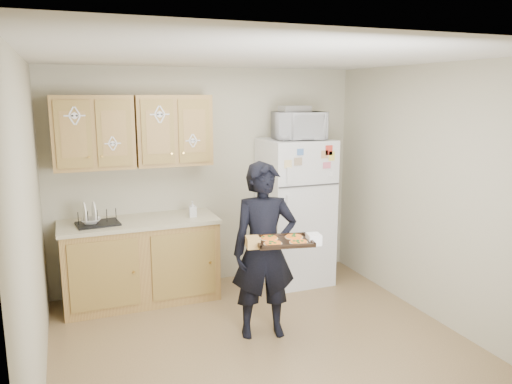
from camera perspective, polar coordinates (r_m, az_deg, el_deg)
floor at (r=4.61m, az=1.20°, el=-17.56°), size 3.60×3.60×0.00m
ceiling at (r=4.05m, az=1.36°, el=15.21°), size 3.60×3.60×0.00m
wall_back at (r=5.82m, az=-5.54°, el=1.61°), size 3.60×0.04×2.50m
wall_front at (r=2.66m, az=16.60°, el=-10.69°), size 3.60×0.04×2.50m
wall_left at (r=3.86m, az=-24.32°, el=-4.35°), size 0.04×3.60×2.50m
wall_right at (r=5.10m, az=20.28°, el=-0.41°), size 0.04×3.60×2.50m
refrigerator at (r=5.89m, az=4.46°, el=-2.22°), size 0.75×0.70×1.70m
base_cabinet at (r=5.55m, az=-13.00°, el=-7.86°), size 1.60×0.60×0.86m
countertop at (r=5.42m, az=-13.21°, el=-3.36°), size 1.64×0.64×0.04m
upper_cab_left at (r=5.36m, az=-18.13°, el=6.48°), size 0.80×0.33×0.75m
upper_cab_right at (r=5.47m, az=-9.48°, el=6.96°), size 0.80×0.33×0.75m
cereal_box at (r=6.52m, az=7.56°, el=-7.27°), size 0.20×0.07×0.32m
person at (r=4.56m, az=0.94°, el=-6.73°), size 0.66×0.50×1.62m
baking_tray at (r=4.28m, az=3.17°, el=-5.70°), size 0.53×0.43×0.04m
pizza_front_left at (r=4.18m, az=1.94°, el=-5.87°), size 0.16×0.16×0.02m
pizza_front_right at (r=4.23m, az=4.88°, el=-5.70°), size 0.16×0.16×0.02m
pizza_back_left at (r=4.32m, az=1.51°, el=-5.26°), size 0.16×0.16×0.02m
pizza_back_right at (r=4.37m, az=4.35°, el=-5.11°), size 0.16×0.16×0.02m
microwave at (r=5.70m, az=4.93°, el=7.55°), size 0.61×0.46×0.31m
foil_pan at (r=5.70m, az=4.45°, el=9.47°), size 0.32×0.23×0.07m
dish_rack at (r=5.33m, az=-17.67°, el=-2.71°), size 0.45×0.35×0.17m
bowl at (r=5.34m, az=-18.34°, el=-3.16°), size 0.22×0.22×0.05m
soap_bottle at (r=5.44m, az=-7.26°, el=-1.95°), size 0.08×0.08×0.17m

